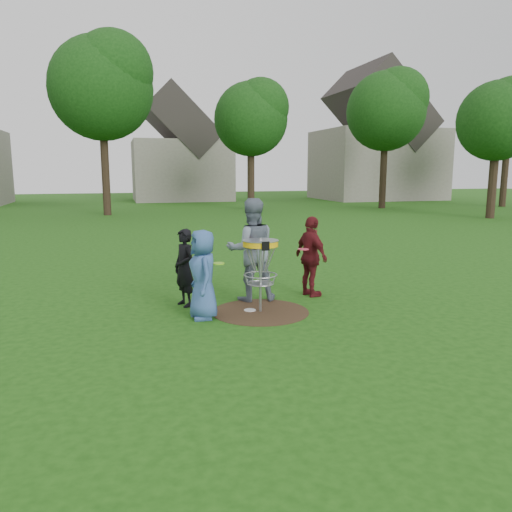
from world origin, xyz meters
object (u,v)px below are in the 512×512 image
object	(u,v)px
disc_golf_basket	(260,258)
player_black	(184,268)
player_maroon	(311,257)
player_grey	(251,250)
player_blue	(203,274)

from	to	relation	value
disc_golf_basket	player_black	bearing A→B (deg)	147.83
player_black	player_maroon	size ratio (longest dim) A/B	0.90
player_black	disc_golf_basket	xyz separation A→B (m)	(1.28, -0.81, 0.27)
player_maroon	disc_golf_basket	distance (m)	1.60
player_maroon	player_grey	bearing A→B (deg)	74.14
player_grey	player_maroon	xyz separation A→B (m)	(1.27, -0.03, -0.19)
player_blue	disc_golf_basket	distance (m)	1.10
player_black	player_maroon	bearing A→B (deg)	68.68
player_blue	player_grey	xyz separation A→B (m)	(1.14, 0.99, 0.24)
player_grey	disc_golf_basket	world-z (taller)	player_grey
player_grey	player_blue	bearing A→B (deg)	45.85
player_black	disc_golf_basket	world-z (taller)	player_black
player_black	player_maroon	xyz separation A→B (m)	(2.62, 0.05, 0.08)
player_blue	player_grey	bearing A→B (deg)	127.45
disc_golf_basket	player_maroon	bearing A→B (deg)	32.76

